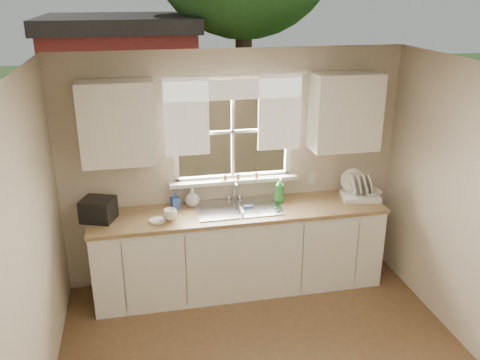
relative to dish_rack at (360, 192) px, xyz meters
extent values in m
cube|color=beige|center=(-1.34, 0.28, -0.41)|extent=(3.60, 0.02, 1.15)
cube|color=beige|center=(-1.34, 0.28, 1.34)|extent=(3.60, 0.02, 0.35)
cube|color=beige|center=(-2.54, 0.28, 0.66)|extent=(1.20, 0.02, 1.00)
cube|color=beige|center=(-0.14, 0.28, 0.66)|extent=(1.20, 0.02, 1.00)
cube|color=beige|center=(-3.14, -1.72, 0.26)|extent=(0.02, 4.00, 2.50)
cube|color=silver|center=(-1.34, -1.72, 1.51)|extent=(3.60, 4.00, 0.02)
cube|color=white|center=(-1.34, 0.30, 0.16)|extent=(1.30, 0.06, 0.05)
cube|color=white|center=(-1.34, 0.30, 1.16)|extent=(1.30, 0.06, 0.05)
cube|color=white|center=(-1.94, 0.30, 0.66)|extent=(0.05, 0.06, 1.05)
cube|color=white|center=(-0.74, 0.30, 0.66)|extent=(0.05, 0.06, 1.05)
cube|color=white|center=(-1.34, 0.30, 0.66)|extent=(0.03, 0.04, 1.00)
cube|color=white|center=(-1.34, 0.30, 0.66)|extent=(1.20, 0.04, 0.03)
cube|color=white|center=(-1.34, 0.24, 0.14)|extent=(1.38, 0.14, 0.04)
cylinder|color=white|center=(-1.34, 0.22, 1.26)|extent=(1.50, 0.02, 0.02)
cube|color=silver|center=(-1.82, 0.23, 0.86)|extent=(0.45, 0.02, 0.80)
cube|color=silver|center=(-0.86, 0.23, 0.86)|extent=(0.45, 0.02, 0.80)
cube|color=silver|center=(-1.34, 0.23, 1.11)|extent=(1.40, 0.02, 0.20)
cube|color=silver|center=(-1.34, -0.04, -0.55)|extent=(3.00, 0.62, 0.87)
cube|color=olive|center=(-1.34, -0.04, -0.10)|extent=(3.04, 0.65, 0.04)
cube|color=silver|center=(-2.49, 0.11, 0.86)|extent=(0.70, 0.33, 0.80)
cube|color=silver|center=(-0.19, 0.11, 0.86)|extent=(0.70, 0.33, 0.80)
cube|color=beige|center=(-0.46, 0.27, 0.09)|extent=(0.08, 0.01, 0.12)
cylinder|color=brown|center=(-1.44, 0.22, 0.19)|extent=(0.04, 0.04, 0.06)
cylinder|color=brown|center=(-1.10, 0.22, 0.19)|extent=(0.04, 0.04, 0.06)
cylinder|color=brown|center=(-1.30, 0.22, 0.19)|extent=(0.04, 0.04, 0.06)
cube|color=#335421|center=(-1.34, 5.28, -1.01)|extent=(20.00, 10.00, 0.02)
cube|color=#9C7C56|center=(-1.34, 3.28, -0.09)|extent=(8.00, 0.10, 1.80)
cube|color=maroon|center=(-2.54, 6.78, 0.11)|extent=(3.00, 3.00, 2.20)
cube|color=black|center=(-2.54, 6.78, 1.36)|extent=(3.20, 3.20, 0.30)
cylinder|color=#423021|center=(0.06, 6.28, 0.61)|extent=(0.36, 0.36, 3.20)
cube|color=#B7B7BC|center=(-1.34, -0.01, -0.16)|extent=(0.84, 0.46, 0.18)
cube|color=#B7B7BC|center=(-1.34, -0.01, -0.07)|extent=(0.88, 0.50, 0.01)
cube|color=#B7B7BC|center=(-1.34, -0.01, -0.10)|extent=(0.02, 0.41, 0.14)
cylinder|color=silver|center=(-1.34, 0.24, 0.03)|extent=(0.03, 0.03, 0.22)
cylinder|color=silver|center=(-1.34, 0.16, 0.14)|extent=(0.02, 0.18, 0.02)
sphere|color=silver|center=(-1.40, 0.24, -0.05)|extent=(0.05, 0.05, 0.05)
sphere|color=silver|center=(-1.28, 0.24, -0.05)|extent=(0.05, 0.05, 0.05)
cube|color=white|center=(0.00, -0.01, -0.05)|extent=(0.44, 0.37, 0.05)
cylinder|color=white|center=(-0.05, 0.11, 0.09)|extent=(0.27, 0.12, 0.25)
cylinder|color=white|center=(-0.08, 0.01, 0.08)|extent=(0.11, 0.23, 0.22)
cylinder|color=white|center=(-0.03, 0.00, 0.08)|extent=(0.11, 0.23, 0.22)
cylinder|color=white|center=(0.03, -0.02, 0.08)|extent=(0.11, 0.23, 0.22)
cylinder|color=white|center=(0.09, -0.03, 0.08)|extent=(0.11, 0.23, 0.22)
imported|color=silver|center=(0.11, -0.05, 0.00)|extent=(0.21, 0.21, 0.05)
imported|color=#2C8835|center=(-0.88, 0.08, 0.06)|extent=(0.12, 0.12, 0.27)
imported|color=#2E4FAE|center=(-1.98, 0.14, 0.01)|extent=(0.11, 0.11, 0.18)
imported|color=beige|center=(-1.80, 0.17, 0.02)|extent=(0.16, 0.16, 0.19)
cylinder|color=silver|center=(-2.18, -0.13, -0.07)|extent=(0.16, 0.16, 0.01)
imported|color=white|center=(-2.05, -0.12, -0.02)|extent=(0.17, 0.17, 0.11)
cube|color=black|center=(-2.74, 0.01, 0.03)|extent=(0.38, 0.35, 0.22)
camera|label=1|loc=(-2.30, -4.71, 2.07)|focal=38.00mm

